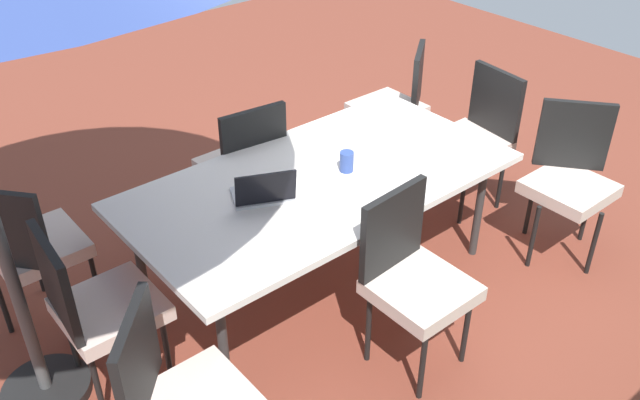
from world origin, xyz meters
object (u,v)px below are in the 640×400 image
at_px(dining_table, 320,184).
at_px(chair_south, 245,162).
at_px(chair_east, 96,304).
at_px(chair_southwest, 396,102).
at_px(chair_west, 476,133).
at_px(cup, 347,161).
at_px(laptop, 264,192).
at_px(chair_northeast, 181,398).
at_px(chair_southeast, 29,244).
at_px(chair_north, 413,275).
at_px(chair_northwest, 570,175).

relative_size(dining_table, chair_south, 2.25).
bearing_deg(chair_south, chair_east, 32.93).
distance_m(dining_table, chair_southwest, 1.53).
relative_size(chair_west, cup, 8.23).
bearing_deg(laptop, chair_east, 22.91).
bearing_deg(chair_east, dining_table, -87.90).
relative_size(chair_east, chair_northeast, 1.00).
distance_m(chair_east, chair_southeast, 0.67).
distance_m(chair_north, chair_southwest, 2.02).
bearing_deg(cup, chair_west, -177.73).
bearing_deg(chair_southeast, chair_southwest, -129.79).
relative_size(chair_northeast, cup, 8.23).
bearing_deg(chair_northwest, chair_north, -126.86).
bearing_deg(chair_northeast, dining_table, -20.25).
relative_size(chair_south, chair_northeast, 1.00).
xyz_separation_m(chair_northwest, chair_southeast, (2.84, -1.44, 0.00)).
bearing_deg(chair_south, cup, 111.68).
bearing_deg(chair_southeast, chair_northwest, -156.62).
distance_m(dining_table, laptop, 0.39).
relative_size(chair_northwest, chair_south, 1.00).
bearing_deg(chair_north, chair_southeast, 128.89).
distance_m(chair_south, chair_north, 1.47).
bearing_deg(chair_south, chair_northwest, 142.11).
xyz_separation_m(dining_table, chair_northeast, (1.33, 0.71, -0.16)).
height_order(dining_table, laptop, laptop).
bearing_deg(chair_north, chair_south, 86.12).
relative_size(chair_east, cup, 8.23).
xyz_separation_m(chair_northwest, chair_north, (1.45, 0.05, 0.00)).
height_order(chair_west, chair_southeast, same).
bearing_deg(chair_northeast, chair_north, -50.84).
bearing_deg(dining_table, chair_southeast, -26.91).
bearing_deg(chair_southeast, chair_south, -130.41).
xyz_separation_m(chair_southwest, laptop, (1.71, 0.70, 0.25)).
relative_size(chair_northwest, chair_southeast, 1.00).
bearing_deg(dining_table, chair_northwest, 153.23).
distance_m(chair_south, chair_east, 1.46).
xyz_separation_m(chair_south, chair_southeast, (1.38, -0.02, 0.00)).
height_order(chair_northwest, chair_southeast, same).
bearing_deg(laptop, dining_table, -157.41).
distance_m(chair_west, chair_northeast, 2.83).
xyz_separation_m(chair_northwest, chair_east, (2.77, -0.77, 0.00)).
relative_size(chair_southwest, cup, 8.23).
xyz_separation_m(dining_table, chair_north, (0.03, 0.76, -0.16)).
distance_m(dining_table, chair_west, 1.42).
bearing_deg(laptop, chair_south, -91.11).
bearing_deg(chair_northeast, chair_east, 43.30).
relative_size(chair_south, laptop, 2.49).
height_order(chair_northwest, chair_east, same).
distance_m(chair_south, cup, 0.81).
distance_m(laptop, cup, 0.54).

